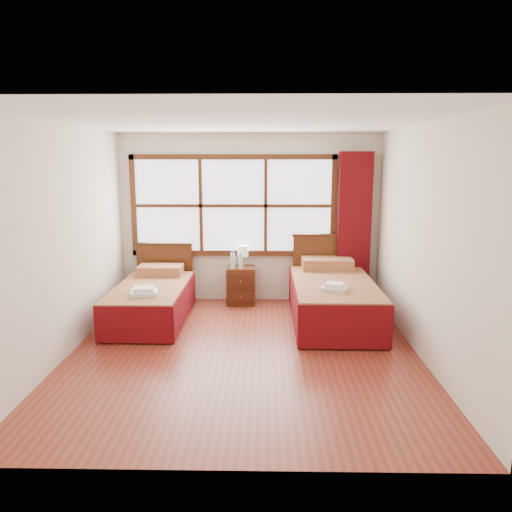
{
  "coord_description": "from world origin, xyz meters",
  "views": [
    {
      "loc": [
        0.25,
        -5.47,
        2.2
      ],
      "look_at": [
        0.13,
        0.7,
        1.0
      ],
      "focal_mm": 35.0,
      "sensor_mm": 36.0,
      "label": 1
    }
  ],
  "objects": [
    {
      "name": "floor",
      "position": [
        0.0,
        0.0,
        0.0
      ],
      "size": [
        4.5,
        4.5,
        0.0
      ],
      "primitive_type": "plane",
      "color": "maroon",
      "rests_on": "ground"
    },
    {
      "name": "towels_left",
      "position": [
        -1.31,
        0.68,
        0.54
      ],
      "size": [
        0.39,
        0.36,
        0.1
      ],
      "rotation": [
        0.0,
        0.0,
        0.2
      ],
      "color": "white",
      "rests_on": "bed_left"
    },
    {
      "name": "bed_left",
      "position": [
        -1.33,
        1.2,
        0.28
      ],
      "size": [
        0.96,
        1.98,
        0.93
      ],
      "color": "#3B1B0C",
      "rests_on": "floor"
    },
    {
      "name": "wall_left",
      "position": [
        -2.0,
        0.0,
        1.3
      ],
      "size": [
        0.0,
        4.5,
        4.5
      ],
      "primitive_type": "plane",
      "rotation": [
        1.57,
        0.0,
        1.57
      ],
      "color": "silver",
      "rests_on": "floor"
    },
    {
      "name": "ceiling",
      "position": [
        0.0,
        0.0,
        2.6
      ],
      "size": [
        4.5,
        4.5,
        0.0
      ],
      "primitive_type": "plane",
      "rotation": [
        3.14,
        0.0,
        0.0
      ],
      "color": "white",
      "rests_on": "wall_back"
    },
    {
      "name": "wall_back",
      "position": [
        0.0,
        2.25,
        1.3
      ],
      "size": [
        4.0,
        0.0,
        4.0
      ],
      "primitive_type": "plane",
      "rotation": [
        1.57,
        0.0,
        0.0
      ],
      "color": "silver",
      "rests_on": "floor"
    },
    {
      "name": "towels_right",
      "position": [
        1.13,
        0.67,
        0.61
      ],
      "size": [
        0.38,
        0.36,
        0.09
      ],
      "rotation": [
        0.0,
        0.0,
        -0.4
      ],
      "color": "white",
      "rests_on": "bed_right"
    },
    {
      "name": "bed_right",
      "position": [
        1.18,
        1.2,
        0.33
      ],
      "size": [
        1.11,
        2.14,
        1.08
      ],
      "color": "#3B1B0C",
      "rests_on": "floor"
    },
    {
      "name": "curtain",
      "position": [
        1.6,
        2.11,
        1.17
      ],
      "size": [
        0.5,
        0.16,
        2.3
      ],
      "primitive_type": "cube",
      "color": "#5A090D",
      "rests_on": "wall_back"
    },
    {
      "name": "lamp",
      "position": [
        -0.1,
        2.06,
        0.8
      ],
      "size": [
        0.16,
        0.16,
        0.32
      ],
      "color": "gold",
      "rests_on": "nightstand"
    },
    {
      "name": "bottle_far",
      "position": [
        -0.13,
        1.9,
        0.69
      ],
      "size": [
        0.06,
        0.06,
        0.23
      ],
      "color": "#C3E9FA",
      "rests_on": "nightstand"
    },
    {
      "name": "bottle_near",
      "position": [
        -0.24,
        1.9,
        0.7
      ],
      "size": [
        0.07,
        0.07,
        0.26
      ],
      "color": "#C3E9FA",
      "rests_on": "nightstand"
    },
    {
      "name": "window",
      "position": [
        -0.25,
        2.21,
        1.5
      ],
      "size": [
        3.16,
        0.06,
        1.56
      ],
      "color": "white",
      "rests_on": "wall_back"
    },
    {
      "name": "nightstand",
      "position": [
        -0.12,
        1.99,
        0.29
      ],
      "size": [
        0.43,
        0.43,
        0.58
      ],
      "color": "#492310",
      "rests_on": "floor"
    },
    {
      "name": "wall_right",
      "position": [
        2.0,
        0.0,
        1.3
      ],
      "size": [
        0.0,
        4.5,
        4.5
      ],
      "primitive_type": "plane",
      "rotation": [
        1.57,
        0.0,
        -1.57
      ],
      "color": "silver",
      "rests_on": "floor"
    }
  ]
}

